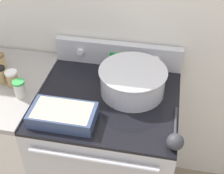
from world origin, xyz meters
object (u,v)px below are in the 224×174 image
Objects in this scene: mixing_bowl at (133,80)px; spice_jar_black_cap at (1,75)px; spice_jar_brown_cap at (0,61)px; casserole_dish at (63,115)px; ladle at (175,140)px; spice_jar_green_cap at (20,89)px; spice_jar_white_cap at (12,78)px.

spice_jar_black_cap is at bearing -174.46° from mixing_bowl.
casserole_dish is at bearing -34.34° from spice_jar_brown_cap.
mixing_bowl is 1.22× the size of ladle.
spice_jar_green_cap reaches higher than spice_jar_white_cap.
spice_jar_white_cap is at bearing -172.56° from mixing_bowl.
ladle is at bearing -20.87° from spice_jar_brown_cap.
ladle is (0.54, -0.06, -0.00)m from casserole_dish.
spice_jar_brown_cap reaches higher than ladle.
spice_jar_brown_cap is at bearing 145.66° from casserole_dish.
spice_jar_green_cap is 1.09× the size of spice_jar_white_cap.
spice_jar_brown_cap is (-0.14, 0.14, 0.00)m from spice_jar_white_cap.
spice_jar_green_cap is at bearing 167.78° from ladle.
spice_jar_white_cap is at bearing -44.51° from spice_jar_brown_cap.
spice_jar_brown_cap is (-0.22, 0.22, -0.00)m from spice_jar_green_cap.
ladle is 1.00m from spice_jar_black_cap.
spice_jar_black_cap is (-0.42, 0.21, 0.02)m from casserole_dish.
spice_jar_brown_cap is at bearing 176.22° from mixing_bowl.
spice_jar_brown_cap is at bearing 135.33° from spice_jar_green_cap.
spice_jar_green_cap reaches higher than ladle.
spice_jar_brown_cap reaches higher than spice_jar_white_cap.
spice_jar_white_cap reaches higher than casserole_dish.
spice_jar_black_cap is at bearing 164.27° from ladle.
mixing_bowl is 3.67× the size of spice_jar_green_cap.
casserole_dish is 3.51× the size of spice_jar_white_cap.
mixing_bowl reaches higher than ladle.
spice_jar_black_cap is 1.04× the size of spice_jar_brown_cap.
ladle is 3.28× the size of spice_jar_white_cap.
spice_jar_green_cap is 0.31m from spice_jar_brown_cap.
spice_jar_green_cap is at bearing -44.93° from spice_jar_white_cap.
spice_jar_black_cap is (-0.07, 0.01, 0.00)m from spice_jar_white_cap.
spice_jar_black_cap reaches higher than ladle.
spice_jar_green_cap reaches higher than spice_jar_brown_cap.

